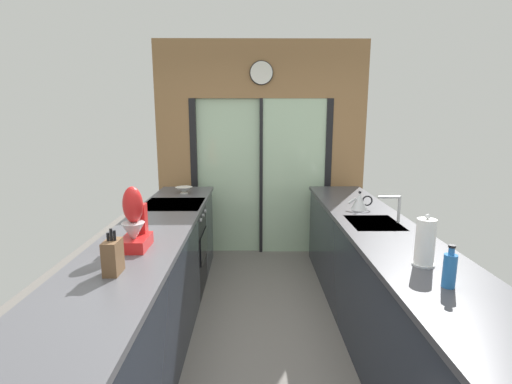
{
  "coord_description": "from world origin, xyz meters",
  "views": [
    {
      "loc": [
        -0.12,
        -2.46,
        1.78
      ],
      "look_at": [
        -0.08,
        0.79,
        1.13
      ],
      "focal_mm": 26.65,
      "sensor_mm": 36.0,
      "label": 1
    }
  ],
  "objects_px": {
    "knife_block": "(113,257)",
    "paper_towel_roll": "(425,243)",
    "mixing_bowl": "(184,190)",
    "kettle": "(360,201)",
    "soap_bottle": "(450,270)",
    "stand_mixer": "(135,225)",
    "oven_range": "(175,248)"
  },
  "relations": [
    {
      "from": "kettle",
      "to": "soap_bottle",
      "type": "height_order",
      "value": "soap_bottle"
    },
    {
      "from": "kettle",
      "to": "knife_block",
      "type": "bearing_deg",
      "value": -140.66
    },
    {
      "from": "paper_towel_roll",
      "to": "stand_mixer",
      "type": "bearing_deg",
      "value": 169.97
    },
    {
      "from": "soap_bottle",
      "to": "knife_block",
      "type": "bearing_deg",
      "value": 173.91
    },
    {
      "from": "stand_mixer",
      "to": "paper_towel_roll",
      "type": "distance_m",
      "value": 1.81
    },
    {
      "from": "soap_bottle",
      "to": "paper_towel_roll",
      "type": "height_order",
      "value": "paper_towel_roll"
    },
    {
      "from": "soap_bottle",
      "to": "paper_towel_roll",
      "type": "distance_m",
      "value": 0.29
    },
    {
      "from": "soap_bottle",
      "to": "paper_towel_roll",
      "type": "bearing_deg",
      "value": 90.0
    },
    {
      "from": "oven_range",
      "to": "paper_towel_roll",
      "type": "xyz_separation_m",
      "value": [
        1.8,
        -1.62,
        0.6
      ]
    },
    {
      "from": "stand_mixer",
      "to": "soap_bottle",
      "type": "bearing_deg",
      "value": -18.72
    },
    {
      "from": "kettle",
      "to": "paper_towel_roll",
      "type": "xyz_separation_m",
      "value": [
        -0.0,
        -1.36,
        0.06
      ]
    },
    {
      "from": "knife_block",
      "to": "mixing_bowl",
      "type": "bearing_deg",
      "value": 90.0
    },
    {
      "from": "kettle",
      "to": "soap_bottle",
      "type": "relative_size",
      "value": 1.03
    },
    {
      "from": "oven_range",
      "to": "kettle",
      "type": "relative_size",
      "value": 3.94
    },
    {
      "from": "stand_mixer",
      "to": "paper_towel_roll",
      "type": "height_order",
      "value": "stand_mixer"
    },
    {
      "from": "knife_block",
      "to": "stand_mixer",
      "type": "bearing_deg",
      "value": 90.0
    },
    {
      "from": "knife_block",
      "to": "soap_bottle",
      "type": "bearing_deg",
      "value": -6.09
    },
    {
      "from": "mixing_bowl",
      "to": "stand_mixer",
      "type": "relative_size",
      "value": 0.46
    },
    {
      "from": "knife_block",
      "to": "paper_towel_roll",
      "type": "bearing_deg",
      "value": 3.17
    },
    {
      "from": "mixing_bowl",
      "to": "kettle",
      "type": "height_order",
      "value": "kettle"
    },
    {
      "from": "oven_range",
      "to": "stand_mixer",
      "type": "relative_size",
      "value": 2.19
    },
    {
      "from": "mixing_bowl",
      "to": "kettle",
      "type": "xyz_separation_m",
      "value": [
        1.78,
        -0.78,
        0.04
      ]
    },
    {
      "from": "knife_block",
      "to": "stand_mixer",
      "type": "xyz_separation_m",
      "value": [
        -0.0,
        0.41,
        0.06
      ]
    },
    {
      "from": "soap_bottle",
      "to": "kettle",
      "type": "bearing_deg",
      "value": 89.94
    },
    {
      "from": "knife_block",
      "to": "soap_bottle",
      "type": "distance_m",
      "value": 1.79
    },
    {
      "from": "mixing_bowl",
      "to": "kettle",
      "type": "relative_size",
      "value": 0.83
    },
    {
      "from": "kettle",
      "to": "soap_bottle",
      "type": "bearing_deg",
      "value": -90.06
    },
    {
      "from": "knife_block",
      "to": "paper_towel_roll",
      "type": "distance_m",
      "value": 1.78
    },
    {
      "from": "oven_range",
      "to": "knife_block",
      "type": "bearing_deg",
      "value": -89.38
    },
    {
      "from": "oven_range",
      "to": "stand_mixer",
      "type": "bearing_deg",
      "value": -89.19
    },
    {
      "from": "knife_block",
      "to": "soap_bottle",
      "type": "height_order",
      "value": "knife_block"
    },
    {
      "from": "oven_range",
      "to": "knife_block",
      "type": "height_order",
      "value": "knife_block"
    }
  ]
}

